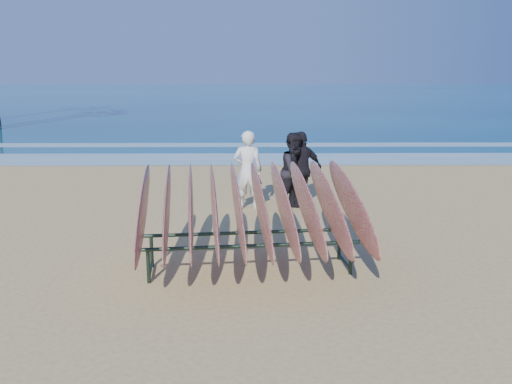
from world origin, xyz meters
TOP-DOWN VIEW (x-y plane):
  - ground at (0.00, 0.00)m, footprint 120.00×120.00m
  - ocean at (0.00, 55.00)m, footprint 160.00×160.00m
  - foam_near at (0.00, 10.00)m, footprint 160.00×160.00m
  - foam_far at (0.00, 13.50)m, footprint 160.00×160.00m
  - surfboard_rack at (-0.11, -0.40)m, footprint 3.46×3.24m
  - person_white at (-0.15, 3.34)m, footprint 0.63×0.43m
  - person_dark_a at (0.87, 3.28)m, footprint 1.03×1.02m
  - person_dark_b at (1.03, 3.52)m, footprint 1.06×0.75m

SIDE VIEW (x-z plane):
  - ground at x=0.00m, z-range 0.00..0.00m
  - ocean at x=0.00m, z-range 0.01..0.01m
  - foam_far at x=0.00m, z-range 0.01..0.01m
  - foam_near at x=0.00m, z-range 0.01..0.01m
  - person_dark_b at x=1.03m, z-range 0.00..1.67m
  - person_dark_a at x=0.87m, z-range 0.00..1.68m
  - person_white at x=-0.15m, z-range 0.00..1.71m
  - surfboard_rack at x=-0.11m, z-range 0.16..1.82m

